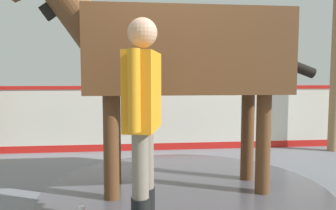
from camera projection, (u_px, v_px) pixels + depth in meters
name	position (u px, v px, depth m)	size (l,w,h in m)	color
ground_plane	(163.00, 184.00, 3.86)	(16.00, 16.00, 0.02)	slate
wet_patch	(185.00, 188.00, 3.71)	(3.22, 3.22, 0.00)	#4C4C54
barrier_wall	(167.00, 120.00, 5.64)	(4.81, 3.69, 1.12)	silver
roof_post_far	(335.00, 71.00, 5.46)	(0.16, 0.16, 2.74)	olive
horse	(175.00, 53.00, 3.56)	(2.92, 2.32, 2.63)	brown
handler	(143.00, 111.00, 2.54)	(0.55, 0.49, 1.73)	black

